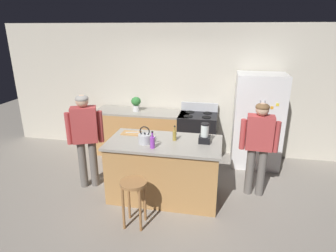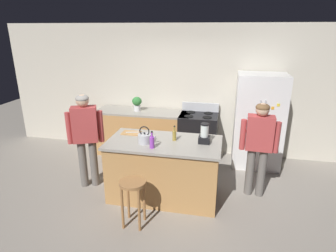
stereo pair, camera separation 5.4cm
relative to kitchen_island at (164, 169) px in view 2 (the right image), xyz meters
name	(u,v)px [view 2 (the right image)]	position (x,y,z in m)	size (l,w,h in m)	color
ground_plane	(164,195)	(0.00, 0.00, -0.48)	(14.00, 14.00, 0.00)	gray
back_wall	(184,90)	(0.00, 1.95, 0.87)	(8.00, 0.10, 2.70)	beige
kitchen_island	(164,169)	(0.00, 0.00, 0.00)	(1.75, 0.92, 0.95)	#B7844C
back_counter_run	(144,133)	(-0.80, 1.55, 0.00)	(2.00, 0.64, 0.95)	#B7844C
refrigerator	(258,121)	(1.53, 1.50, 0.43)	(0.90, 0.73, 1.81)	silver
stove_range	(198,136)	(0.37, 1.52, 0.01)	(0.76, 0.65, 1.13)	black
person_by_island_left	(85,133)	(-1.34, 0.06, 0.49)	(0.58, 0.36, 1.61)	#66605B
person_by_sink_right	(259,141)	(1.43, 0.34, 0.46)	(0.59, 0.24, 1.55)	#66605B
bar_stool	(133,191)	(-0.25, -0.79, 0.05)	(0.36, 0.36, 0.67)	#9E6B3D
potted_plant	(137,103)	(-0.92, 1.55, 0.65)	(0.20, 0.20, 0.30)	silver
blender_appliance	(204,135)	(0.61, 0.08, 0.60)	(0.17, 0.17, 0.31)	black
bottle_vinegar	(174,135)	(0.15, 0.08, 0.56)	(0.06, 0.06, 0.24)	olive
bottle_soda	(152,142)	(-0.12, -0.28, 0.57)	(0.07, 0.07, 0.26)	purple
tea_kettle	(145,138)	(-0.27, -0.12, 0.55)	(0.28, 0.20, 0.27)	#B7BABF
cutting_board	(131,133)	(-0.61, 0.23, 0.48)	(0.30, 0.20, 0.02)	#B7844C
chef_knife	(132,132)	(-0.59, 0.23, 0.50)	(0.22, 0.03, 0.01)	#B7BABF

